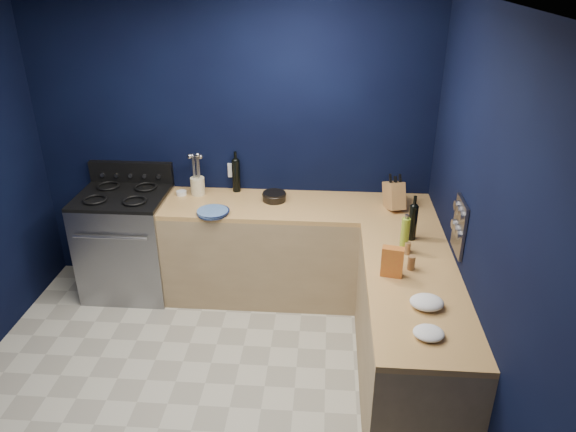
# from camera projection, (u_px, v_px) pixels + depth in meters

# --- Properties ---
(floor) EXTENTS (3.50, 3.50, 0.02)m
(floor) POSITION_uv_depth(u_px,v_px,m) (199.00, 407.00, 3.76)
(floor) COLOR #B9B5A1
(floor) RESTS_ON ground
(ceiling) EXTENTS (3.50, 3.50, 0.02)m
(ceiling) POSITION_uv_depth(u_px,v_px,m) (160.00, 3.00, 2.62)
(ceiling) COLOR silver
(ceiling) RESTS_ON ground
(wall_back) EXTENTS (3.50, 0.02, 2.60)m
(wall_back) POSITION_uv_depth(u_px,v_px,m) (232.00, 146.00, 4.77)
(wall_back) COLOR black
(wall_back) RESTS_ON ground
(wall_right) EXTENTS (0.02, 3.50, 2.60)m
(wall_right) POSITION_uv_depth(u_px,v_px,m) (487.00, 252.00, 3.08)
(wall_right) COLOR black
(wall_right) RESTS_ON ground
(cab_back) EXTENTS (2.30, 0.63, 0.86)m
(cab_back) POSITION_uv_depth(u_px,v_px,m) (297.00, 253.00, 4.82)
(cab_back) COLOR #A1865F
(cab_back) RESTS_ON floor
(top_back) EXTENTS (2.30, 0.63, 0.04)m
(top_back) POSITION_uv_depth(u_px,v_px,m) (298.00, 207.00, 4.62)
(top_back) COLOR olive
(top_back) RESTS_ON cab_back
(cab_right) EXTENTS (0.63, 1.67, 0.86)m
(cab_right) POSITION_uv_depth(u_px,v_px,m) (408.00, 339.00, 3.73)
(cab_right) COLOR #A1865F
(cab_right) RESTS_ON floor
(top_right) EXTENTS (0.63, 1.67, 0.04)m
(top_right) POSITION_uv_depth(u_px,v_px,m) (415.00, 284.00, 3.54)
(top_right) COLOR olive
(top_right) RESTS_ON cab_right
(gas_range) EXTENTS (0.76, 0.66, 0.92)m
(gas_range) POSITION_uv_depth(u_px,v_px,m) (128.00, 244.00, 4.89)
(gas_range) COLOR gray
(gas_range) RESTS_ON floor
(oven_door) EXTENTS (0.59, 0.02, 0.42)m
(oven_door) POSITION_uv_depth(u_px,v_px,m) (116.00, 263.00, 4.62)
(oven_door) COLOR black
(oven_door) RESTS_ON gas_range
(cooktop) EXTENTS (0.76, 0.66, 0.03)m
(cooktop) POSITION_uv_depth(u_px,v_px,m) (121.00, 196.00, 4.69)
(cooktop) COLOR black
(cooktop) RESTS_ON gas_range
(backguard) EXTENTS (0.76, 0.06, 0.20)m
(backguard) POSITION_uv_depth(u_px,v_px,m) (131.00, 172.00, 4.91)
(backguard) COLOR black
(backguard) RESTS_ON gas_range
(spice_panel) EXTENTS (0.02, 0.28, 0.38)m
(spice_panel) POSITION_uv_depth(u_px,v_px,m) (459.00, 227.00, 3.62)
(spice_panel) COLOR gray
(spice_panel) RESTS_ON wall_right
(wall_outlet) EXTENTS (0.09, 0.02, 0.13)m
(wall_outlet) POSITION_uv_depth(u_px,v_px,m) (233.00, 170.00, 4.85)
(wall_outlet) COLOR white
(wall_outlet) RESTS_ON wall_back
(plate_stack) EXTENTS (0.28, 0.28, 0.03)m
(plate_stack) POSITION_uv_depth(u_px,v_px,m) (213.00, 212.00, 4.44)
(plate_stack) COLOR #43669C
(plate_stack) RESTS_ON top_back
(ramekin) EXTENTS (0.10, 0.10, 0.03)m
(ramekin) POSITION_uv_depth(u_px,v_px,m) (182.00, 193.00, 4.80)
(ramekin) COLOR white
(ramekin) RESTS_ON top_back
(utensil_crock) EXTENTS (0.14, 0.14, 0.16)m
(utensil_crock) POSITION_uv_depth(u_px,v_px,m) (198.00, 186.00, 4.78)
(utensil_crock) COLOR beige
(utensil_crock) RESTS_ON top_back
(wine_bottle_back) EXTENTS (0.08, 0.08, 0.29)m
(wine_bottle_back) POSITION_uv_depth(u_px,v_px,m) (236.00, 176.00, 4.82)
(wine_bottle_back) COLOR black
(wine_bottle_back) RESTS_ON top_back
(lemon_basket) EXTENTS (0.24, 0.24, 0.08)m
(lemon_basket) POSITION_uv_depth(u_px,v_px,m) (274.00, 197.00, 4.67)
(lemon_basket) COLOR black
(lemon_basket) RESTS_ON top_back
(knife_block) EXTENTS (0.19, 0.29, 0.28)m
(knife_block) POSITION_uv_depth(u_px,v_px,m) (394.00, 195.00, 4.51)
(knife_block) COLOR olive
(knife_block) RESTS_ON top_back
(wine_bottle_right) EXTENTS (0.07, 0.07, 0.27)m
(wine_bottle_right) POSITION_uv_depth(u_px,v_px,m) (413.00, 223.00, 4.00)
(wine_bottle_right) COLOR black
(wine_bottle_right) RESTS_ON top_right
(oil_bottle) EXTENTS (0.08, 0.08, 0.26)m
(oil_bottle) POSITION_uv_depth(u_px,v_px,m) (405.00, 235.00, 3.83)
(oil_bottle) COLOR #8CA926
(oil_bottle) RESTS_ON top_right
(spice_jar_near) EXTENTS (0.05, 0.05, 0.09)m
(spice_jar_near) POSITION_uv_depth(u_px,v_px,m) (408.00, 248.00, 3.84)
(spice_jar_near) COLOR olive
(spice_jar_near) RESTS_ON top_right
(spice_jar_far) EXTENTS (0.06, 0.06, 0.10)m
(spice_jar_far) POSITION_uv_depth(u_px,v_px,m) (411.00, 263.00, 3.65)
(spice_jar_far) COLOR olive
(spice_jar_far) RESTS_ON top_right
(crouton_bag) EXTENTS (0.15, 0.09, 0.21)m
(crouton_bag) POSITION_uv_depth(u_px,v_px,m) (392.00, 262.00, 3.55)
(crouton_bag) COLOR #AF0723
(crouton_bag) RESTS_ON top_right
(towel_front) EXTENTS (0.25, 0.23, 0.07)m
(towel_front) POSITION_uv_depth(u_px,v_px,m) (427.00, 302.00, 3.26)
(towel_front) COLOR white
(towel_front) RESTS_ON top_right
(towel_end) EXTENTS (0.20, 0.19, 0.05)m
(towel_end) POSITION_uv_depth(u_px,v_px,m) (429.00, 333.00, 3.01)
(towel_end) COLOR white
(towel_end) RESTS_ON top_right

